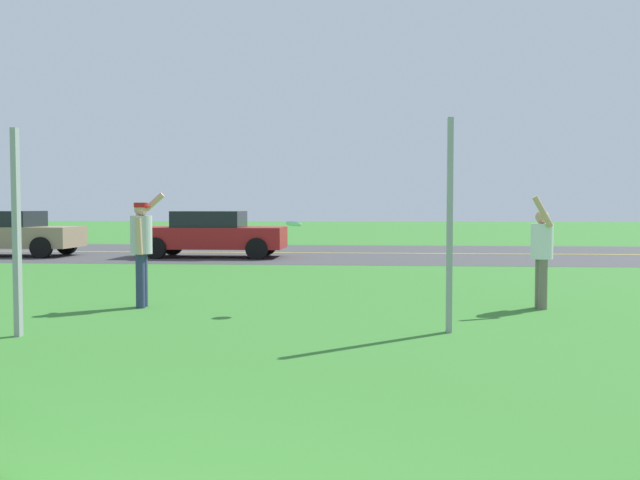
# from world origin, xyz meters

# --- Properties ---
(ground_plane) EXTENTS (120.00, 120.00, 0.00)m
(ground_plane) POSITION_xyz_m (0.00, 10.73, 0.00)
(ground_plane) COLOR #387A2D
(highway_strip) EXTENTS (120.00, 9.70, 0.01)m
(highway_strip) POSITION_xyz_m (0.00, 21.47, 0.00)
(highway_strip) COLOR #424244
(highway_strip) RESTS_ON ground
(highway_center_stripe) EXTENTS (120.00, 0.16, 0.00)m
(highway_center_stripe) POSITION_xyz_m (0.00, 21.47, 0.01)
(highway_center_stripe) COLOR yellow
(highway_center_stripe) RESTS_ON ground
(sign_post_near_path) EXTENTS (0.07, 0.10, 2.56)m
(sign_post_near_path) POSITION_xyz_m (-2.75, 5.99, 1.28)
(sign_post_near_path) COLOR #93969B
(sign_post_near_path) RESTS_ON ground
(sign_post_by_roadside) EXTENTS (0.07, 0.10, 2.72)m
(sign_post_by_roadside) POSITION_xyz_m (2.57, 6.70, 1.36)
(sign_post_by_roadside) COLOR #93969B
(sign_post_by_roadside) RESTS_ON ground
(person_thrower_red_cap_gray_shirt) EXTENTS (0.49, 0.51, 1.82)m
(person_thrower_red_cap_gray_shirt) POSITION_xyz_m (-2.05, 8.52, 1.02)
(person_thrower_red_cap_gray_shirt) COLOR #B2B2B7
(person_thrower_red_cap_gray_shirt) RESTS_ON ground
(person_catcher_white_shirt) EXTENTS (0.38, 0.50, 1.77)m
(person_catcher_white_shirt) POSITION_xyz_m (4.22, 8.90, 0.92)
(person_catcher_white_shirt) COLOR silver
(person_catcher_white_shirt) RESTS_ON ground
(frisbee_pale_blue) EXTENTS (0.25, 0.24, 0.11)m
(frisbee_pale_blue) POSITION_xyz_m (0.38, 8.40, 1.33)
(frisbee_pale_blue) COLOR #ADD6E5
(car_tan_leftmost) EXTENTS (4.50, 2.00, 1.45)m
(car_tan_leftmost) POSITION_xyz_m (-10.21, 19.28, 0.74)
(car_tan_leftmost) COLOR #937F60
(car_tan_leftmost) RESTS_ON ground
(car_red_center_left) EXTENTS (4.50, 2.00, 1.45)m
(car_red_center_left) POSITION_xyz_m (-3.50, 19.28, 0.74)
(car_red_center_left) COLOR maroon
(car_red_center_left) RESTS_ON ground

